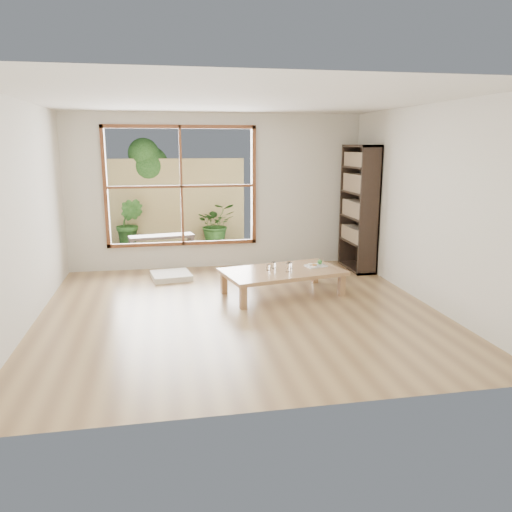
{
  "coord_description": "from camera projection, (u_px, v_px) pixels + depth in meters",
  "views": [
    {
      "loc": [
        -0.92,
        -6.05,
        2.09
      ],
      "look_at": [
        0.35,
        0.69,
        0.55
      ],
      "focal_mm": 35.0,
      "sensor_mm": 36.0,
      "label": 1
    }
  ],
  "objects": [
    {
      "name": "ground",
      "position": [
        240.0,
        310.0,
        6.42
      ],
      "size": [
        5.0,
        5.0,
        0.0
      ],
      "primitive_type": "plane",
      "color": "#A78553",
      "rests_on": "ground"
    },
    {
      "name": "low_table",
      "position": [
        282.0,
        273.0,
        7.02
      ],
      "size": [
        1.8,
        1.25,
        0.36
      ],
      "rotation": [
        0.0,
        0.0,
        0.21
      ],
      "color": "#A37B4F",
      "rests_on": "ground"
    },
    {
      "name": "floor_cushion",
      "position": [
        171.0,
        276.0,
        7.94
      ],
      "size": [
        0.67,
        0.67,
        0.09
      ],
      "primitive_type": "cube",
      "rotation": [
        0.0,
        0.0,
        0.15
      ],
      "color": "white",
      "rests_on": "ground"
    },
    {
      "name": "bookshelf",
      "position": [
        359.0,
        208.0,
        8.35
      ],
      "size": [
        0.33,
        0.94,
        2.08
      ],
      "primitive_type": "cube",
      "color": "black",
      "rests_on": "ground"
    },
    {
      "name": "glass_tall",
      "position": [
        288.0,
        268.0,
        6.9
      ],
      "size": [
        0.07,
        0.07,
        0.12
      ],
      "primitive_type": "cylinder",
      "color": "silver",
      "rests_on": "low_table"
    },
    {
      "name": "glass_mid",
      "position": [
        290.0,
        265.0,
        7.1
      ],
      "size": [
        0.06,
        0.06,
        0.09
      ],
      "primitive_type": "cylinder",
      "color": "silver",
      "rests_on": "low_table"
    },
    {
      "name": "glass_short",
      "position": [
        274.0,
        265.0,
        7.12
      ],
      "size": [
        0.07,
        0.07,
        0.09
      ],
      "primitive_type": "cylinder",
      "color": "silver",
      "rests_on": "low_table"
    },
    {
      "name": "glass_small",
      "position": [
        268.0,
        267.0,
        7.01
      ],
      "size": [
        0.06,
        0.06,
        0.07
      ],
      "primitive_type": "cylinder",
      "color": "silver",
      "rests_on": "low_table"
    },
    {
      "name": "food_tray",
      "position": [
        317.0,
        265.0,
        7.23
      ],
      "size": [
        0.32,
        0.27,
        0.09
      ],
      "rotation": [
        0.0,
        0.0,
        0.24
      ],
      "color": "white",
      "rests_on": "low_table"
    },
    {
      "name": "deck",
      "position": [
        181.0,
        254.0,
        9.73
      ],
      "size": [
        2.8,
        2.0,
        0.05
      ],
      "primitive_type": "cube",
      "color": "#373028",
      "rests_on": "ground"
    },
    {
      "name": "garden_bench",
      "position": [
        162.0,
        238.0,
        9.45
      ],
      "size": [
        1.25,
        0.55,
        0.38
      ],
      "rotation": [
        0.0,
        0.0,
        0.17
      ],
      "color": "black",
      "rests_on": "deck"
    },
    {
      "name": "bamboo_fence",
      "position": [
        178.0,
        202.0,
        10.49
      ],
      "size": [
        2.8,
        0.06,
        1.8
      ],
      "primitive_type": "cube",
      "color": "tan",
      "rests_on": "ground"
    },
    {
      "name": "shrub_right",
      "position": [
        216.0,
        224.0,
        10.44
      ],
      "size": [
        0.83,
        0.73,
        0.87
      ],
      "primitive_type": "imported",
      "rotation": [
        0.0,
        0.0,
        0.07
      ],
      "color": "#3A6B27",
      "rests_on": "deck"
    },
    {
      "name": "shrub_left",
      "position": [
        130.0,
        223.0,
        10.09
      ],
      "size": [
        0.65,
        0.57,
        1.0
      ],
      "primitive_type": "imported",
      "rotation": [
        0.0,
        0.0,
        -0.25
      ],
      "color": "#3A6B27",
      "rests_on": "deck"
    },
    {
      "name": "garden_tree",
      "position": [
        144.0,
        167.0,
        10.5
      ],
      "size": [
        1.04,
        0.85,
        2.22
      ],
      "color": "#4C3D2D",
      "rests_on": "ground"
    }
  ]
}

